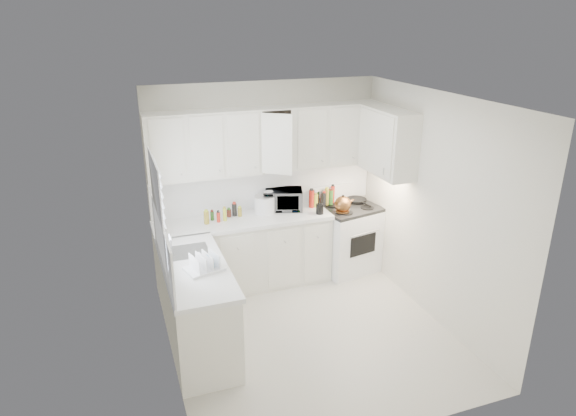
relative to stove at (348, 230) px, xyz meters
name	(u,v)px	position (x,y,z in m)	size (l,w,h in m)	color
floor	(309,332)	(-1.08, -1.26, -0.59)	(3.20, 3.20, 0.00)	beige
ceiling	(313,99)	(-1.08, -1.26, 2.01)	(3.20, 3.20, 0.00)	white
wall_back	(265,182)	(-1.08, 0.34, 0.71)	(3.00, 3.00, 0.00)	silver
wall_front	(390,302)	(-1.08, -2.86, 0.71)	(3.00, 3.00, 0.00)	silver
wall_left	(163,246)	(-2.58, -1.26, 0.71)	(3.20, 3.20, 0.00)	silver
wall_right	(434,209)	(0.42, -1.26, 0.71)	(3.20, 3.20, 0.00)	silver
window_blinds	(159,209)	(-2.56, -0.91, 0.96)	(0.06, 0.96, 1.06)	white
lower_cabinets_back	(244,254)	(-1.47, 0.04, -0.14)	(2.22, 0.60, 0.90)	silver
lower_cabinets_left	(197,308)	(-2.28, -1.06, -0.14)	(0.60, 1.60, 0.90)	silver
countertop_back	(243,220)	(-1.47, 0.03, 0.33)	(2.24, 0.64, 0.05)	white
countertop_left	(195,268)	(-2.27, -1.06, 0.33)	(0.64, 1.62, 0.05)	white
backsplash_back	(265,187)	(-1.08, 0.33, 0.63)	(2.98, 0.02, 0.55)	white
backsplash_left	(163,245)	(-2.57, -1.06, 0.63)	(0.02, 1.60, 0.55)	white
upper_cabinets_back	(269,170)	(-1.08, 0.17, 0.91)	(3.00, 0.33, 0.80)	silver
upper_cabinets_right	(385,173)	(0.25, -0.44, 0.91)	(0.33, 0.90, 0.80)	silver
sink	(188,241)	(-2.27, -0.71, 0.48)	(0.42, 0.38, 0.30)	gray
stove	(348,230)	(0.00, 0.00, 0.00)	(0.77, 0.63, 1.19)	white
tea_kettle	(343,203)	(-0.18, -0.16, 0.47)	(0.27, 0.23, 0.25)	brown
frying_pan	(356,199)	(0.18, 0.16, 0.37)	(0.28, 0.48, 0.04)	black
microwave	(284,197)	(-0.88, 0.18, 0.52)	(0.48, 0.27, 0.33)	gray
rice_cooker	(265,203)	(-1.15, 0.14, 0.49)	(0.26, 0.26, 0.26)	white
paper_towel	(269,201)	(-1.08, 0.17, 0.49)	(0.12, 0.12, 0.27)	white
utensil_crock	(320,202)	(-0.50, -0.14, 0.52)	(0.11, 0.11, 0.32)	black
dish_rack	(204,261)	(-2.20, -1.19, 0.46)	(0.36, 0.27, 0.20)	white
spice_left_0	(205,215)	(-1.93, 0.16, 0.42)	(0.06, 0.06, 0.13)	olive
spice_left_1	(212,216)	(-1.86, 0.07, 0.42)	(0.06, 0.06, 0.13)	#2F6521
spice_left_2	(216,213)	(-1.78, 0.16, 0.42)	(0.06, 0.06, 0.13)	red
spice_left_3	(224,215)	(-1.71, 0.07, 0.42)	(0.06, 0.06, 0.13)	#C8D732
spice_left_4	(228,212)	(-1.63, 0.16, 0.42)	(0.06, 0.06, 0.13)	#5C251A
spice_left_5	(236,213)	(-1.56, 0.07, 0.42)	(0.06, 0.06, 0.13)	black
spice_left_6	(240,210)	(-1.48, 0.16, 0.42)	(0.06, 0.06, 0.13)	olive
sauce_right_0	(310,198)	(-0.50, 0.20, 0.45)	(0.06, 0.06, 0.19)	red
sauce_right_1	(315,199)	(-0.45, 0.14, 0.45)	(0.06, 0.06, 0.19)	#C8D732
sauce_right_2	(317,197)	(-0.39, 0.20, 0.45)	(0.06, 0.06, 0.19)	#5C251A
sauce_right_3	(323,198)	(-0.34, 0.14, 0.45)	(0.06, 0.06, 0.19)	black
sauce_right_4	(325,197)	(-0.28, 0.20, 0.45)	(0.06, 0.06, 0.19)	olive
sauce_right_5	(330,198)	(-0.23, 0.14, 0.45)	(0.06, 0.06, 0.19)	#2F6521
sauce_right_6	(332,196)	(-0.17, 0.20, 0.45)	(0.06, 0.06, 0.19)	red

